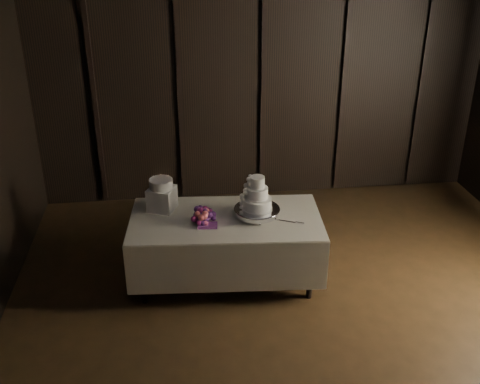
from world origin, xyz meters
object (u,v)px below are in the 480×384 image
Objects in this scene: cake_stand at (257,212)px; bouquet at (202,215)px; wedding_cake at (255,197)px; display_table at (226,246)px; small_cake at (161,184)px; box_pedestal at (162,199)px.

cake_stand is 0.58m from bouquet.
wedding_cake reaches higher than bouquet.
bouquet is (-0.58, -0.04, 0.03)m from cake_stand.
wedding_cake reaches higher than cake_stand.
wedding_cake is at bearing -150.26° from cake_stand.
display_table is 0.96m from small_cake.
bouquet is 1.67× the size of small_cake.
box_pedestal is (-0.95, 0.30, -0.11)m from wedding_cake.
small_cake reaches higher than bouquet.
bouquet is at bearing -165.40° from display_table.
bouquet is (-0.55, -0.03, -0.16)m from wedding_cake.
box_pedestal is 0.17m from small_cake.
box_pedestal is at bearing 163.77° from cake_stand.
wedding_cake is at bearing -17.49° from small_cake.
display_table is 0.51m from cake_stand.
wedding_cake is 0.58m from bouquet.
bouquet is at bearing -39.19° from small_cake.
bouquet is 0.52m from box_pedestal.
cake_stand is 1.17× the size of bouquet.
cake_stand is 1.02m from box_pedestal.
box_pedestal reaches higher than bouquet.
cake_stand is (0.33, -0.00, 0.39)m from display_table.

